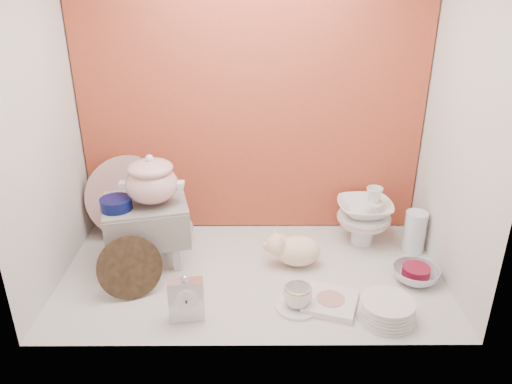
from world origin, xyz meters
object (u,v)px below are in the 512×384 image
blue_white_vase (172,224)px  plush_pig (298,251)px  step_stool (148,232)px  soup_tureen (151,179)px  gold_rim_teacup (298,296)px  dinner_plate_stack (387,310)px  mantel_clock (186,298)px  floral_platter (128,197)px  crystal_bowl (416,274)px  porcelain_tower (364,215)px

blue_white_vase → plush_pig: blue_white_vase is taller
step_stool → soup_tureen: soup_tureen is taller
blue_white_vase → gold_rim_teacup: bearing=-42.3°
gold_rim_teacup → dinner_plate_stack: 0.37m
mantel_clock → plush_pig: size_ratio=0.76×
soup_tureen → dinner_plate_stack: bearing=-23.2°
floral_platter → dinner_plate_stack: size_ratio=1.85×
floral_platter → crystal_bowl: 1.52m
soup_tureen → porcelain_tower: bearing=10.5°
soup_tureen → mantel_clock: size_ratio=1.34×
plush_pig → porcelain_tower: size_ratio=0.86×
blue_white_vase → step_stool: bearing=-116.5°
crystal_bowl → mantel_clock: bearing=-165.0°
step_stool → plush_pig: size_ratio=1.38×
step_stool → crystal_bowl: step_stool is taller
porcelain_tower → mantel_clock: bearing=-143.4°
floral_platter → mantel_clock: 0.86m
step_stool → floral_platter: bearing=104.9°
plush_pig → porcelain_tower: bearing=52.7°
floral_platter → porcelain_tower: floral_platter is taller
gold_rim_teacup → porcelain_tower: size_ratio=0.38×
blue_white_vase → plush_pig: size_ratio=0.81×
porcelain_tower → floral_platter: bearing=174.8°
step_stool → mantel_clock: step_stool is taller
floral_platter → gold_rim_teacup: (0.86, -0.67, -0.16)m
blue_white_vase → mantel_clock: 0.65m
plush_pig → dinner_plate_stack: plush_pig is taller
blue_white_vase → dinner_plate_stack: bearing=-32.9°
step_stool → dinner_plate_stack: bearing=-36.6°
gold_rim_teacup → porcelain_tower: 0.69m
plush_pig → soup_tureen: bearing=-161.4°
floral_platter → porcelain_tower: (1.25, -0.11, -0.06)m
soup_tureen → plush_pig: 0.78m
floral_platter → plush_pig: floral_platter is taller
blue_white_vase → porcelain_tower: (1.01, -0.00, 0.05)m
mantel_clock → dinner_plate_stack: mantel_clock is taller
step_stool → blue_white_vase: step_stool is taller
step_stool → crystal_bowl: bearing=-21.6°
dinner_plate_stack → gold_rim_teacup: bearing=168.5°
crystal_bowl → gold_rim_teacup: bearing=-160.5°
crystal_bowl → dinner_plate_stack: bearing=-126.5°
plush_pig → gold_rim_teacup: (-0.03, -0.34, -0.02)m
soup_tureen → crystal_bowl: (1.23, -0.16, -0.42)m
floral_platter → mantel_clock: floral_platter is taller
floral_platter → crystal_bowl: (1.43, -0.47, -0.19)m
gold_rim_teacup → soup_tureen: bearing=151.1°
soup_tureen → mantel_clock: soup_tureen is taller
blue_white_vase → porcelain_tower: bearing=-0.1°
dinner_plate_stack → crystal_bowl: 0.34m
floral_platter → porcelain_tower: size_ratio=1.38×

